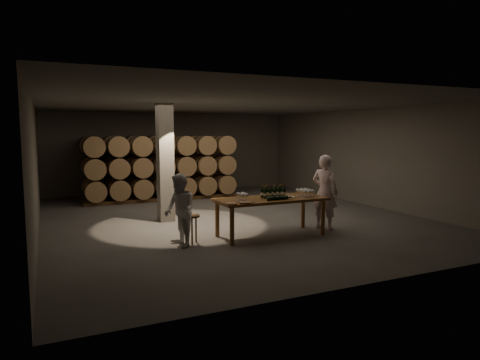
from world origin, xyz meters
name	(u,v)px	position (x,y,z in m)	size (l,w,h in m)	color
room	(165,163)	(-1.80, 0.20, 1.60)	(12.00, 12.00, 12.00)	#4F4D4A
tasting_table	(271,202)	(0.00, -2.50, 0.80)	(2.60, 1.10, 0.90)	brown
barrel_stack_back	(154,164)	(-0.96, 5.20, 1.20)	(5.48, 0.95, 2.31)	brown
barrel_stack_front	(163,167)	(-0.96, 3.80, 1.20)	(5.48, 0.95, 2.31)	brown
bottle_cluster	(273,193)	(0.10, -2.44, 1.01)	(0.59, 0.22, 0.30)	black
lying_bottles	(278,198)	(0.01, -2.82, 0.94)	(0.64, 0.09, 0.09)	black
glass_cluster_left	(242,195)	(-0.76, -2.56, 1.03)	(0.20, 0.31, 0.18)	silver
glass_cluster_right	(305,191)	(0.89, -2.60, 1.03)	(0.31, 0.42, 0.18)	silver
plate	(290,197)	(0.49, -2.55, 0.91)	(0.25, 0.25, 0.01)	white
notebook_near	(245,203)	(-0.86, -2.92, 0.92)	(0.25, 0.20, 0.03)	#946235
notebook_corner	(231,203)	(-1.18, -2.89, 0.91)	(0.21, 0.26, 0.02)	#946235
pen	(251,203)	(-0.73, -2.95, 0.91)	(0.01, 0.01, 0.15)	black
stool	(191,220)	(-1.91, -2.36, 0.51)	(0.37, 0.37, 0.62)	brown
person_man	(325,192)	(1.57, -2.44, 0.94)	(0.69, 0.45, 1.88)	white
person_woman	(180,210)	(-2.22, -2.54, 0.78)	(0.76, 0.59, 1.57)	white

